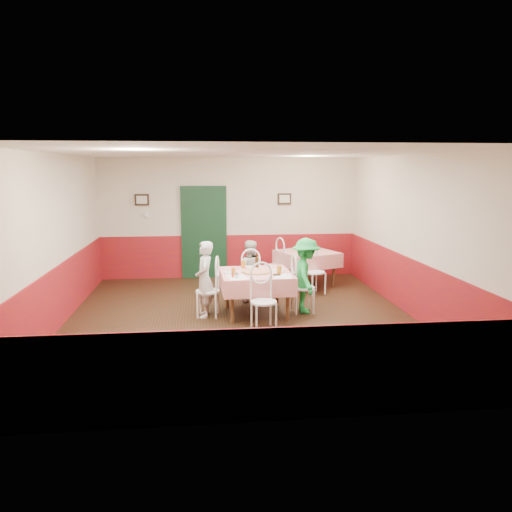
{
  "coord_description": "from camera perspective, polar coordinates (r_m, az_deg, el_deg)",
  "views": [
    {
      "loc": [
        -0.65,
        -8.2,
        2.56
      ],
      "look_at": [
        0.28,
        0.31,
        1.05
      ],
      "focal_mm": 35.0,
      "sensor_mm": 36.0,
      "label": 1
    }
  ],
  "objects": [
    {
      "name": "back_wall",
      "position": [
        11.77,
        -3.06,
        4.33
      ],
      "size": [
        6.0,
        0.1,
        2.8
      ],
      "primitive_type": "cube",
      "color": "beige",
      "rests_on": "ground"
    },
    {
      "name": "diner_left",
      "position": [
        8.68,
        -5.89,
        -2.66
      ],
      "size": [
        0.34,
        0.5,
        1.33
      ],
      "primitive_type": "imported",
      "rotation": [
        0.0,
        0.0,
        -1.62
      ],
      "color": "gray",
      "rests_on": "ground"
    },
    {
      "name": "plate_left",
      "position": [
        8.71,
        -2.85,
        -1.88
      ],
      "size": [
        0.26,
        0.26,
        0.01
      ],
      "primitive_type": "cylinder",
      "rotation": [
        0.0,
        0.0,
        0.04
      ],
      "color": "white",
      "rests_on": "main_table"
    },
    {
      "name": "shaker_c",
      "position": [
        8.33,
        -2.68,
        -2.17
      ],
      "size": [
        0.04,
        0.04,
        0.09
      ],
      "primitive_type": "cylinder",
      "rotation": [
        0.0,
        0.0,
        0.04
      ],
      "color": "#B23319",
      "rests_on": "main_table"
    },
    {
      "name": "chair_second_a",
      "position": [
        10.91,
        1.99,
        -1.15
      ],
      "size": [
        0.55,
        0.55,
        0.9
      ],
      "primitive_type": null,
      "rotation": [
        0.0,
        0.0,
        -1.19
      ],
      "color": "white",
      "rests_on": "ground"
    },
    {
      "name": "glass_b",
      "position": [
        8.57,
        2.66,
        -1.62
      ],
      "size": [
        0.08,
        0.08,
        0.15
      ],
      "primitive_type": "cylinder",
      "rotation": [
        0.0,
        0.0,
        0.04
      ],
      "color": "#BF7219",
      "rests_on": "main_table"
    },
    {
      "name": "plate_right",
      "position": [
        8.83,
        2.51,
        -1.71
      ],
      "size": [
        0.26,
        0.26,
        0.01
      ],
      "primitive_type": "cylinder",
      "rotation": [
        0.0,
        0.0,
        0.04
      ],
      "color": "white",
      "rests_on": "main_table"
    },
    {
      "name": "menu_left",
      "position": [
        8.34,
        -2.12,
        -2.46
      ],
      "size": [
        0.37,
        0.45,
        0.0
      ],
      "primitive_type": "cube",
      "rotation": [
        0.0,
        0.0,
        0.18
      ],
      "color": "white",
      "rests_on": "main_table"
    },
    {
      "name": "chair_right",
      "position": [
        8.98,
        5.39,
        -3.64
      ],
      "size": [
        0.44,
        0.44,
        0.9
      ],
      "primitive_type": null,
      "rotation": [
        0.0,
        0.0,
        1.62
      ],
      "color": "white",
      "rests_on": "ground"
    },
    {
      "name": "second_table",
      "position": [
        11.06,
        5.84,
        -1.45
      ],
      "size": [
        1.46,
        1.46,
        0.77
      ],
      "primitive_type": "cube",
      "rotation": [
        0.0,
        0.0,
        0.38
      ],
      "color": "red",
      "rests_on": "ground"
    },
    {
      "name": "chair_far",
      "position": [
        9.64,
        -0.74,
        -2.65
      ],
      "size": [
        0.44,
        0.44,
        0.9
      ],
      "primitive_type": null,
      "rotation": [
        0.0,
        0.0,
        3.19
      ],
      "color": "white",
      "rests_on": "ground"
    },
    {
      "name": "pizza",
      "position": [
        8.72,
        0.06,
        -1.79
      ],
      "size": [
        0.52,
        0.52,
        0.03
      ],
      "primitive_type": "cylinder",
      "rotation": [
        0.0,
        0.0,
        0.04
      ],
      "color": "#B74723",
      "rests_on": "main_table"
    },
    {
      "name": "floor",
      "position": [
        8.61,
        -1.65,
        -7.3
      ],
      "size": [
        7.0,
        7.0,
        0.0
      ],
      "primitive_type": "plane",
      "color": "black",
      "rests_on": "ground"
    },
    {
      "name": "wallet",
      "position": [
        8.5,
        2.38,
        -2.16
      ],
      "size": [
        0.11,
        0.09,
        0.02
      ],
      "primitive_type": "cube",
      "rotation": [
        0.0,
        0.0,
        0.04
      ],
      "color": "black",
      "rests_on": "main_table"
    },
    {
      "name": "front_wall",
      "position": [
        4.88,
        1.58,
        -3.75
      ],
      "size": [
        6.0,
        0.1,
        2.8
      ],
      "primitive_type": "cube",
      "color": "beige",
      "rests_on": "ground"
    },
    {
      "name": "chair_second_b",
      "position": [
        10.32,
        6.71,
        -1.86
      ],
      "size": [
        0.55,
        0.55,
        0.9
      ],
      "primitive_type": null,
      "rotation": [
        0.0,
        0.0,
        0.38
      ],
      "color": "white",
      "rests_on": "ground"
    },
    {
      "name": "main_table",
      "position": [
        8.83,
        0.0,
        -4.32
      ],
      "size": [
        1.26,
        1.26,
        0.77
      ],
      "primitive_type": "cube",
      "rotation": [
        0.0,
        0.0,
        0.04
      ],
      "color": "red",
      "rests_on": "ground"
    },
    {
      "name": "diner_far",
      "position": [
        9.65,
        -0.78,
        -1.72
      ],
      "size": [
        0.62,
        0.51,
        1.2
      ],
      "primitive_type": "imported",
      "rotation": [
        0.0,
        0.0,
        3.04
      ],
      "color": "gray",
      "rests_on": "ground"
    },
    {
      "name": "left_wall",
      "position": [
        8.6,
        -22.04,
        1.52
      ],
      "size": [
        0.1,
        7.0,
        2.8
      ],
      "primitive_type": "cube",
      "color": "beige",
      "rests_on": "ground"
    },
    {
      "name": "thermostat",
      "position": [
        11.76,
        -12.36,
        4.6
      ],
      "size": [
        0.1,
        0.03,
        0.1
      ],
      "primitive_type": "cube",
      "color": "white",
      "rests_on": "back_wall"
    },
    {
      "name": "door",
      "position": [
        11.74,
        -5.96,
        2.56
      ],
      "size": [
        0.96,
        0.06,
        2.1
      ],
      "primitive_type": "cube",
      "color": "black",
      "rests_on": "ground"
    },
    {
      "name": "diner_right",
      "position": [
        8.94,
        5.72,
        -2.23
      ],
      "size": [
        0.56,
        0.9,
        1.35
      ],
      "primitive_type": "imported",
      "rotation": [
        0.0,
        0.0,
        1.5
      ],
      "color": "gray",
      "rests_on": "ground"
    },
    {
      "name": "wainscot_right",
      "position": [
        9.2,
        17.24,
        -3.39
      ],
      "size": [
        0.03,
        7.0,
        1.0
      ],
      "primitive_type": "cube",
      "color": "maroon",
      "rests_on": "ground"
    },
    {
      "name": "picture_right",
      "position": [
        11.83,
        3.27,
        6.55
      ],
      "size": [
        0.32,
        0.03,
        0.26
      ],
      "primitive_type": "cube",
      "color": "black",
      "rests_on": "back_wall"
    },
    {
      "name": "wainscot_back",
      "position": [
        11.88,
        -3.02,
        0.0
      ],
      "size": [
        6.0,
        0.03,
        1.0
      ],
      "primitive_type": "cube",
      "color": "maroon",
      "rests_on": "ground"
    },
    {
      "name": "wainscot_front",
      "position": [
        5.18,
        1.51,
        -13.42
      ],
      "size": [
        6.0,
        0.03,
        1.0
      ],
      "primitive_type": "cube",
      "color": "maroon",
      "rests_on": "ground"
    },
    {
      "name": "shaker_b",
      "position": [
        8.25,
        -2.12,
        -2.29
      ],
      "size": [
        0.04,
        0.04,
        0.09
      ],
      "primitive_type": "cylinder",
      "rotation": [
        0.0,
        0.0,
        0.04
      ],
      "color": "silver",
      "rests_on": "main_table"
    },
    {
      "name": "glass_c",
      "position": [
        9.11,
        -1.46,
        -0.96
      ],
      "size": [
        0.08,
        0.08,
        0.14
      ],
      "primitive_type": "cylinder",
      "rotation": [
        0.0,
        0.0,
        0.04
      ],
      "color": "#BF7219",
      "rests_on": "main_table"
    },
    {
      "name": "shaker_a",
      "position": [
        8.26,
        -2.29,
        -2.26
      ],
      "size": [
        0.04,
        0.04,
        0.09
      ],
      "primitive_type": "cylinder",
      "rotation": [
        0.0,
        0.0,
        0.04
      ],
      "color": "silver",
      "rests_on": "main_table"
    },
    {
      "name": "chair_near",
      "position": [
        8.0,
        0.89,
        -5.28
      ],
      "size": [
        0.48,
        0.48,
        0.9
      ],
      "primitive_type": null,
      "rotation": [
        0.0,
        0.0,
        0.15
      ],
      "color": "white",
      "rests_on": "ground"
    },
    {
      "name": "chair_left",
      "position": [
        8.74,
        -5.54,
        -4.02
      ],
      "size": [
        0.48,
        0.48,
        0.9
      ],
      "primitive_type": null,
      "rotation": [
        0.0,
        0.0,
        -1.72
      ],
      "color": "white",
      "rests_on": "ground"
    },
    {
      "name": "picture_left",
      "position": [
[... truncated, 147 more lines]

